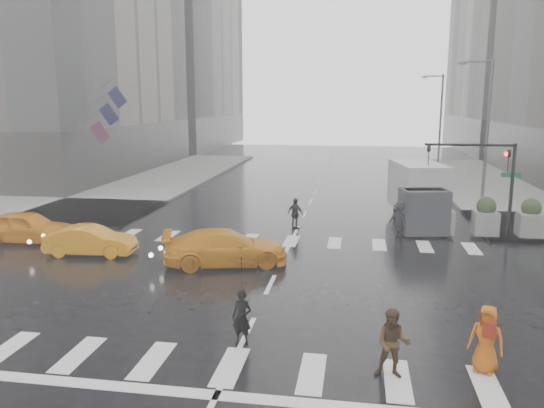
% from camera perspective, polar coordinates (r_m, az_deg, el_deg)
% --- Properties ---
extents(ground, '(120.00, 120.00, 0.00)m').
position_cam_1_polar(ground, '(18.99, -0.18, -8.65)').
color(ground, black).
rests_on(ground, ground).
extents(sidewalk_nw, '(35.00, 35.00, 0.15)m').
position_cam_1_polar(sidewalk_nw, '(42.16, -23.05, 1.53)').
color(sidewalk_nw, slate).
rests_on(sidewalk_nw, ground).
extents(building_nw_far, '(26.05, 26.05, 44.00)m').
position_cam_1_polar(building_nw_far, '(81.44, -14.97, 20.44)').
color(building_nw_far, slate).
rests_on(building_nw_far, ground).
extents(road_markings, '(18.00, 48.00, 0.01)m').
position_cam_1_polar(road_markings, '(18.99, -0.18, -8.63)').
color(road_markings, silver).
rests_on(road_markings, ground).
extents(traffic_signal_pole, '(4.45, 0.42, 4.50)m').
position_cam_1_polar(traffic_signal_pole, '(26.55, 22.43, 3.32)').
color(traffic_signal_pole, black).
rests_on(traffic_signal_pole, ground).
extents(street_lamp_near, '(2.15, 0.22, 9.00)m').
position_cam_1_polar(street_lamp_near, '(36.54, 21.99, 7.98)').
color(street_lamp_near, '#59595B').
rests_on(street_lamp_near, ground).
extents(street_lamp_far, '(2.15, 0.22, 9.00)m').
position_cam_1_polar(street_lamp_far, '(56.22, 17.57, 9.06)').
color(street_lamp_far, '#59595B').
rests_on(street_lamp_far, ground).
extents(planter_west, '(1.10, 1.10, 1.80)m').
position_cam_1_polar(planter_west, '(26.71, 17.80, -1.19)').
color(planter_west, slate).
rests_on(planter_west, ground).
extents(planter_mid, '(1.10, 1.10, 1.80)m').
position_cam_1_polar(planter_mid, '(27.09, 21.98, -1.31)').
color(planter_mid, slate).
rests_on(planter_mid, ground).
extents(planter_east, '(1.10, 1.10, 1.80)m').
position_cam_1_polar(planter_east, '(27.61, 26.03, -1.41)').
color(planter_east, slate).
rests_on(planter_east, ground).
extents(flag_cluster, '(2.87, 3.06, 4.69)m').
position_cam_1_polar(flag_cluster, '(40.38, -17.50, 9.47)').
color(flag_cluster, '#59595B').
rests_on(flag_cluster, ground).
extents(pedestrian_black, '(1.17, 1.19, 2.43)m').
position_cam_1_polar(pedestrian_black, '(14.04, -3.31, -8.72)').
color(pedestrian_black, black).
rests_on(pedestrian_black, ground).
extents(pedestrian_brown, '(0.87, 0.71, 1.68)m').
position_cam_1_polar(pedestrian_brown, '(13.08, 12.88, -14.42)').
color(pedestrian_brown, '#422C17').
rests_on(pedestrian_brown, ground).
extents(pedestrian_orange, '(0.96, 0.82, 1.67)m').
position_cam_1_polar(pedestrian_orange, '(13.95, 22.07, -13.30)').
color(pedestrian_orange, '#C9590E').
rests_on(pedestrian_orange, ground).
extents(pedestrian_far_a, '(1.10, 0.95, 1.60)m').
position_cam_1_polar(pedestrian_far_a, '(26.72, 2.55, -1.06)').
color(pedestrian_far_a, black).
rests_on(pedestrian_far_a, ground).
extents(pedestrian_far_b, '(1.26, 1.07, 1.71)m').
position_cam_1_polar(pedestrian_far_b, '(25.96, 13.56, -1.60)').
color(pedestrian_far_b, black).
rests_on(pedestrian_far_b, ground).
extents(taxi_front, '(4.35, 1.95, 1.45)m').
position_cam_1_polar(taxi_front, '(26.76, -24.87, -2.24)').
color(taxi_front, orange).
rests_on(taxi_front, ground).
extents(taxi_mid, '(3.85, 1.62, 1.24)m').
position_cam_1_polar(taxi_mid, '(23.60, -18.92, -3.75)').
color(taxi_mid, orange).
rests_on(taxi_mid, ground).
extents(taxi_rear, '(4.69, 3.15, 1.41)m').
position_cam_1_polar(taxi_rear, '(21.06, -5.02, -4.68)').
color(taxi_rear, orange).
rests_on(taxi_rear, ground).
extents(box_truck, '(2.23, 5.95, 3.16)m').
position_cam_1_polar(box_truck, '(28.63, 15.55, 1.16)').
color(box_truck, silver).
rests_on(box_truck, ground).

